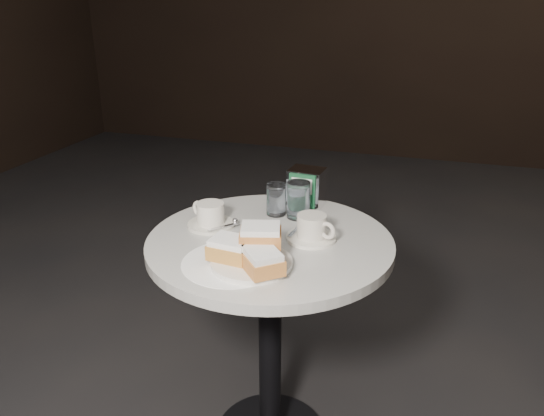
{
  "coord_description": "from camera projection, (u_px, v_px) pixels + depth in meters",
  "views": [
    {
      "loc": [
        0.42,
        -1.29,
        1.39
      ],
      "look_at": [
        0.0,
        0.02,
        0.83
      ],
      "focal_mm": 35.0,
      "sensor_mm": 36.0,
      "label": 1
    }
  ],
  "objects": [
    {
      "name": "napkin_dispenser",
      "position": [
        306.0,
        188.0,
        1.7
      ],
      "size": [
        0.12,
        0.1,
        0.13
      ],
      "rotation": [
        0.0,
        0.0,
        -0.09
      ],
      "color": "silver",
      "rests_on": "cafe_table"
    },
    {
      "name": "beignet_plate",
      "position": [
        251.0,
        253.0,
        1.33
      ],
      "size": [
        0.28,
        0.28,
        0.1
      ],
      "rotation": [
        0.0,
        0.0,
        -0.42
      ],
      "color": "silver",
      "rests_on": "cafe_table"
    },
    {
      "name": "coffee_cup_left",
      "position": [
        210.0,
        216.0,
        1.57
      ],
      "size": [
        0.18,
        0.18,
        0.07
      ],
      "rotation": [
        0.0,
        0.0,
        -0.42
      ],
      "color": "silver",
      "rests_on": "cafe_table"
    },
    {
      "name": "water_glass_right",
      "position": [
        298.0,
        200.0,
        1.62
      ],
      "size": [
        0.08,
        0.08,
        0.11
      ],
      "rotation": [
        0.0,
        0.0,
        -0.12
      ],
      "color": "white",
      "rests_on": "cafe_table"
    },
    {
      "name": "sugar_spill",
      "position": [
        233.0,
        262.0,
        1.37
      ],
      "size": [
        0.35,
        0.35,
        0.0
      ],
      "primitive_type": "cylinder",
      "rotation": [
        0.0,
        0.0,
        0.37
      ],
      "color": "white",
      "rests_on": "cafe_table"
    },
    {
      "name": "water_glass_left",
      "position": [
        276.0,
        200.0,
        1.65
      ],
      "size": [
        0.07,
        0.07,
        0.1
      ],
      "rotation": [
        0.0,
        0.0,
        0.11
      ],
      "color": "white",
      "rests_on": "cafe_table"
    },
    {
      "name": "coffee_cup_right",
      "position": [
        312.0,
        229.0,
        1.48
      ],
      "size": [
        0.18,
        0.18,
        0.07
      ],
      "rotation": [
        0.0,
        0.0,
        -0.38
      ],
      "color": "white",
      "rests_on": "cafe_table"
    },
    {
      "name": "cafe_table",
      "position": [
        270.0,
        298.0,
        1.58
      ],
      "size": [
        0.7,
        0.7,
        0.74
      ],
      "color": "black",
      "rests_on": "ground"
    }
  ]
}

